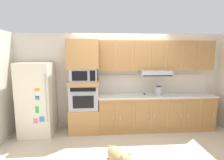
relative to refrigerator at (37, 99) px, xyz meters
The scene contains 15 objects.
ground_plane 2.37m from the refrigerator, 18.01° to the right, with size 9.60×9.60×0.00m, color beige.
back_kitchen_wall 2.17m from the refrigerator, 11.63° to the left, with size 6.20×0.12×2.50m, color beige.
refrigerator is the anchor object (origin of this frame).
oven_base_cabinet 1.28m from the refrigerator, ahead, with size 0.74×0.62×0.60m, color #B77F47.
built_in_oven 1.14m from the refrigerator, ahead, with size 0.70×0.62×0.60m.
appliance_mid_shelf 1.20m from the refrigerator, ahead, with size 0.74×0.62×0.10m, color #B77F47.
microwave 1.28m from the refrigerator, ahead, with size 0.64×0.54×0.32m.
appliance_upper_cabinet 1.57m from the refrigerator, ahead, with size 0.74×0.62×0.68m, color #B77F47.
lower_cabinet_run 3.02m from the refrigerator, ahead, with size 2.96×0.63×0.88m.
countertop_slab 2.99m from the refrigerator, ahead, with size 3.00×0.64×0.04m, color beige.
backsplash_panel 3.02m from the refrigerator, ahead, with size 3.00×0.02×0.50m, color silver.
upper_cabinet_with_hood 3.16m from the refrigerator, ahead, with size 2.96×0.48×0.88m.
screwdriver 2.70m from the refrigerator, ahead, with size 0.13×0.12×0.03m.
electric_kettle 3.03m from the refrigerator, ahead, with size 0.17×0.17×0.24m.
dog 2.54m from the refrigerator, 43.52° to the right, with size 0.40×0.72×0.54m.
Camera 1 is at (-0.55, -3.46, 1.92)m, focal length 27.19 mm.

